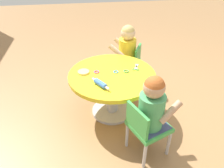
{
  "coord_description": "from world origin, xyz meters",
  "views": [
    {
      "loc": [
        -1.84,
        0.26,
        1.62
      ],
      "look_at": [
        0.0,
        0.0,
        0.37
      ],
      "focal_mm": 34.91,
      "sensor_mm": 36.0,
      "label": 1
    }
  ],
  "objects": [
    {
      "name": "ground_plane",
      "position": [
        0.0,
        0.0,
        0.0
      ],
      "size": [
        10.0,
        10.0,
        0.0
      ],
      "primitive_type": "plane",
      "color": "#9E7247"
    },
    {
      "name": "cookie_cutter_1",
      "position": [
        0.02,
        -0.04,
        0.5
      ],
      "size": [
        0.05,
        0.05,
        0.01
      ],
      "primitive_type": "torus",
      "color": "#3F99D8",
      "rests_on": "craft_table"
    },
    {
      "name": "seated_child_left",
      "position": [
        -0.57,
        -0.24,
        0.53
      ],
      "size": [
        0.38,
        0.42,
        0.51
      ],
      "color": "#3F4772",
      "rests_on": "ground"
    },
    {
      "name": "cookie_cutter_0",
      "position": [
        0.02,
        -0.15,
        0.5
      ],
      "size": [
        0.06,
        0.06,
        0.01
      ],
      "primitive_type": "torus",
      "color": "#4CB259",
      "rests_on": "craft_table"
    },
    {
      "name": "craft_table",
      "position": [
        0.0,
        0.0,
        0.37
      ],
      "size": [
        0.88,
        0.88,
        0.49
      ],
      "color": "silver",
      "rests_on": "ground"
    },
    {
      "name": "rolling_pin",
      "position": [
        -0.2,
        0.13,
        0.52
      ],
      "size": [
        0.2,
        0.14,
        0.05
      ],
      "color": "#3F72CC",
      "rests_on": "craft_table"
    },
    {
      "name": "child_chair_right",
      "position": [
        0.54,
        -0.3,
        0.31
      ],
      "size": [
        0.4,
        0.4,
        0.54
      ],
      "color": "#B7B7BC",
      "rests_on": "ground"
    },
    {
      "name": "craft_scissors",
      "position": [
        0.07,
        -0.26,
        0.5
      ],
      "size": [
        0.14,
        0.1,
        0.01
      ],
      "color": "silver",
      "rests_on": "craft_table"
    },
    {
      "name": "cookie_cutter_2",
      "position": [
        0.05,
        0.15,
        0.5
      ],
      "size": [
        0.05,
        0.05,
        0.01
      ],
      "primitive_type": "torus",
      "color": "#D83FA5",
      "rests_on": "craft_table"
    },
    {
      "name": "child_chair_left",
      "position": [
        -0.58,
        -0.2,
        0.31
      ],
      "size": [
        0.39,
        0.39,
        0.54
      ],
      "color": "#B7B7BC",
      "rests_on": "ground"
    },
    {
      "name": "seated_child_right",
      "position": [
        0.56,
        -0.26,
        0.53
      ],
      "size": [
        0.39,
        0.43,
        0.51
      ],
      "color": "#3F4772",
      "rests_on": "ground"
    },
    {
      "name": "playdough_blob_0",
      "position": [
        0.06,
        0.28,
        0.5
      ],
      "size": [
        0.12,
        0.12,
        0.02
      ],
      "primitive_type": "cylinder",
      "color": "#F2CC72",
      "rests_on": "craft_table"
    }
  ]
}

